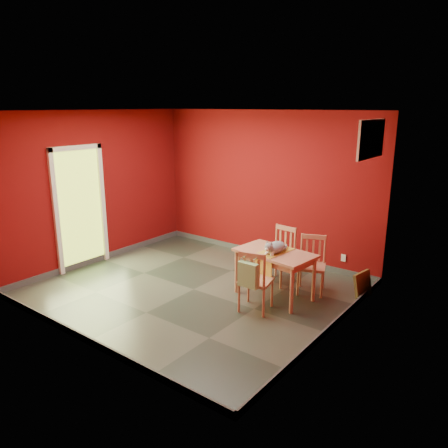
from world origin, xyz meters
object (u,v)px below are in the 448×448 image
Objects in this scene: chair_far_right at (312,264)px; picture_frame at (363,285)px; cat at (276,245)px; tote_bag at (248,275)px; chair_far_left at (280,254)px; chair_near at (255,280)px; dining_table at (275,257)px.

picture_frame is (0.71, 0.26, -0.25)m from chair_far_right.
cat reaches higher than chair_far_right.
chair_far_left is at bearing 101.98° from tote_bag.
cat reaches higher than chair_far_left.
chair_far_left is 1.04× the size of chair_far_right.
chair_far_left is 1.15m from chair_near.
chair_far_left is 1.34m from picture_frame.
dining_table reaches higher than picture_frame.
dining_table is 1.32× the size of chair_far_left.
chair_near reaches higher than dining_table.
dining_table is at bearing 92.41° from chair_near.
dining_table is 1.38× the size of chair_far_right.
tote_bag is at bearing -123.10° from picture_frame.
cat is (-0.03, 0.75, 0.21)m from tote_bag.
dining_table is at bearing 93.99° from tote_bag.
dining_table is at bearing -143.94° from picture_frame.
chair_far_left reaches higher than chair_far_right.
chair_far_left is 2.24× the size of tote_bag.
dining_table is 2.97× the size of tote_bag.
dining_table is 1.38m from picture_frame.
tote_bag is 0.78m from cat.
tote_bag is at bearing -86.01° from dining_table.
chair_far_left is 1.37m from tote_bag.
cat is at bearing -66.42° from chair_far_left.
tote_bag reaches higher than picture_frame.
chair_far_right is at bearing 73.18° from chair_near.
cat is 1.11× the size of picture_frame.
chair_far_left is 2.22× the size of picture_frame.
tote_bag is at bearing -102.89° from chair_far_right.
chair_far_left is 1.01× the size of chair_near.
chair_near is 0.65m from cat.
dining_table is 2.65× the size of cat.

